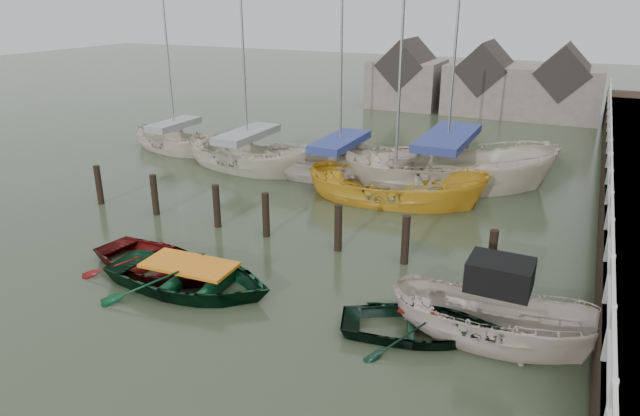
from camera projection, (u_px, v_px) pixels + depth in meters
The scene contains 12 objects.
ground at pixel (247, 286), 14.50m from camera, with size 120.00×120.00×0.00m, color #2F3924.
mooring_pilings at pixel (269, 221), 17.31m from camera, with size 13.72×0.22×1.80m.
far_sheds at pixel (482, 83), 35.50m from camera, with size 14.00×4.08×4.39m.
rowboat_red at pixel (156, 272), 15.26m from camera, with size 2.80×3.92×0.81m, color #560C0C.
rowboat_green at pixel (191, 289), 14.37m from camera, with size 3.19×4.47×0.93m, color black.
rowboat_dkgreen at pixel (420, 334), 12.45m from camera, with size 2.45×3.43×0.71m, color black.
motorboat at pixel (491, 337), 12.19m from camera, with size 4.52×1.77×2.68m.
sailboat_a at pixel (248, 167), 24.39m from camera, with size 6.72×3.46×10.86m.
sailboat_b at pixel (340, 176), 23.17m from camera, with size 6.77×3.54×11.97m.
sailboat_c at pixel (394, 201), 20.53m from camera, with size 6.71×3.06×9.97m.
sailboat_d at pixel (444, 183), 22.26m from camera, with size 8.88×5.50×13.83m.
sailboat_e at pixel (176, 149), 27.24m from camera, with size 5.68×3.32×9.92m.
Camera 1 is at (7.22, -10.84, 6.93)m, focal length 32.00 mm.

